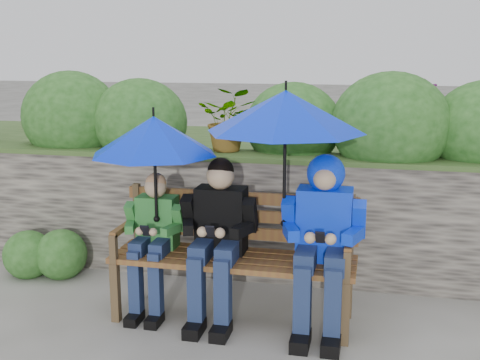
% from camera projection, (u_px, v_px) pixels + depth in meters
% --- Properties ---
extents(ground, '(60.00, 60.00, 0.00)m').
position_uv_depth(ground, '(237.00, 310.00, 4.39)').
color(ground, '#5C5B51').
rests_on(ground, ground).
extents(garden_backdrop, '(8.00, 2.86, 1.73)m').
position_uv_depth(garden_backdrop, '(274.00, 184.00, 5.80)').
color(garden_backdrop, '#33302C').
rests_on(garden_backdrop, ground).
extents(park_bench, '(1.69, 0.49, 0.89)m').
position_uv_depth(park_bench, '(235.00, 247.00, 4.21)').
color(park_bench, '#4C3A24').
rests_on(park_bench, ground).
extents(boy_left, '(0.42, 0.48, 1.01)m').
position_uv_depth(boy_left, '(153.00, 235.00, 4.25)').
color(boy_left, '#256B26').
rests_on(boy_left, ground).
extents(boy_middle, '(0.52, 0.60, 1.14)m').
position_uv_depth(boy_middle, '(218.00, 232.00, 4.13)').
color(boy_middle, black).
rests_on(boy_middle, ground).
extents(boy_right, '(0.55, 0.66, 1.18)m').
position_uv_depth(boy_right, '(323.00, 229.00, 3.97)').
color(boy_right, '#0016C4').
rests_on(boy_right, ground).
extents(umbrella_left, '(0.88, 0.88, 0.80)m').
position_uv_depth(umbrella_left, '(154.00, 136.00, 4.08)').
color(umbrella_left, '#0023DC').
rests_on(umbrella_left, ground).
extents(umbrella_right, '(1.04, 1.04, 0.97)m').
position_uv_depth(umbrella_right, '(286.00, 111.00, 3.87)').
color(umbrella_right, '#0023DC').
rests_on(umbrella_right, ground).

